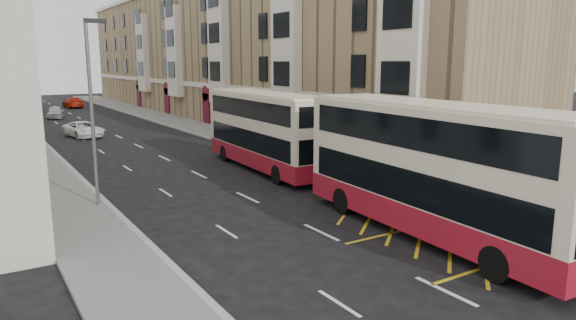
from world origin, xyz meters
TOP-DOWN VIEW (x-y plane):
  - ground at (0.00, 0.00)m, footprint 200.00×200.00m
  - pavement_right at (8.00, 30.00)m, footprint 4.00×120.00m
  - pavement_left at (-7.50, 30.00)m, footprint 3.00×120.00m
  - kerb_right at (6.00, 30.00)m, footprint 0.25×120.00m
  - kerb_left at (-6.00, 30.00)m, footprint 0.25×120.00m
  - road_markings at (0.00, 45.00)m, footprint 10.00×110.00m
  - terrace_right at (14.88, 45.38)m, footprint 10.75×79.00m
  - bus_shelter at (8.34, -0.39)m, footprint 1.65×4.25m
  - guard_railing at (6.25, 5.75)m, footprint 0.06×6.56m
  - street_lamp_near at (-6.35, 12.00)m, footprint 0.93×0.18m
  - street_lamp_far at (-6.35, 42.00)m, footprint 0.93×0.18m
  - double_decker_front at (3.24, 1.51)m, footprint 3.60×12.49m
  - double_decker_rear at (3.99, 15.14)m, footprint 3.27×11.64m
  - litter_bin at (6.83, -1.23)m, footprint 0.55×0.55m
  - pedestrian_mid at (8.80, 0.82)m, footprint 0.93×0.81m
  - pedestrian_far at (7.54, 3.68)m, footprint 1.18×0.64m
  - white_van at (-2.62, 35.37)m, footprint 3.00×5.08m
  - car_silver at (-2.37, 52.66)m, footprint 2.40×4.37m
  - car_dark at (-3.61, 64.55)m, footprint 2.43×4.26m
  - car_red at (1.89, 66.62)m, footprint 2.23×5.27m

SIDE VIEW (x-z plane):
  - ground at x=0.00m, z-range 0.00..0.00m
  - road_markings at x=0.00m, z-range 0.00..0.01m
  - pavement_right at x=8.00m, z-range 0.00..0.15m
  - pavement_left at x=-7.50m, z-range 0.00..0.15m
  - kerb_right at x=6.00m, z-range 0.00..0.15m
  - kerb_left at x=-6.00m, z-range 0.00..0.15m
  - litter_bin at x=6.83m, z-range 0.17..1.08m
  - white_van at x=-2.62m, z-range 0.00..1.33m
  - car_dark at x=-3.61m, z-range 0.00..1.33m
  - car_silver at x=-2.37m, z-range 0.00..1.41m
  - car_red at x=1.89m, z-range 0.00..1.52m
  - guard_railing at x=6.25m, z-range 0.35..1.36m
  - pedestrian_mid at x=8.80m, z-range 0.15..1.77m
  - pedestrian_far at x=7.54m, z-range 0.15..2.07m
  - bus_shelter at x=8.34m, z-range 0.79..3.49m
  - double_decker_rear at x=3.99m, z-range 0.04..4.64m
  - double_decker_front at x=3.24m, z-range 0.05..4.97m
  - street_lamp_near at x=-6.35m, z-range 0.64..8.64m
  - street_lamp_far at x=-6.35m, z-range 0.64..8.64m
  - terrace_right at x=14.88m, z-range -0.10..15.15m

